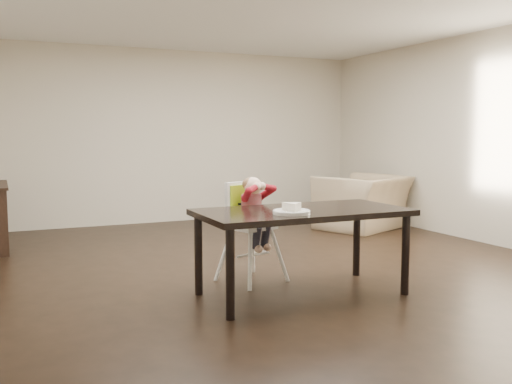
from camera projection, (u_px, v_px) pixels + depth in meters
ground at (279, 267)px, 6.01m from camera, size 7.00×7.00×0.00m
room_walls at (279, 89)px, 5.82m from camera, size 6.02×7.02×2.71m
dining_table at (302, 218)px, 4.91m from camera, size 1.80×0.90×0.75m
high_chair at (250, 208)px, 5.38m from camera, size 0.52×0.52×0.99m
plate at (292, 210)px, 4.63m from camera, size 0.38×0.38×0.09m
armchair at (363, 193)px, 8.35m from camera, size 1.41×1.19×1.05m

